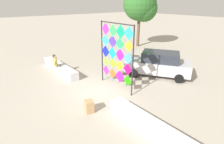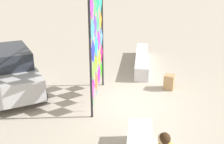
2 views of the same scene
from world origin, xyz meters
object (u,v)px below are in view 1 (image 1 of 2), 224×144
kite_display_rack (116,52)px  seated_vendor (56,63)px  parked_car (158,64)px  cardboard_box_large (89,106)px  tree_broadleaf (141,5)px

kite_display_rack → seated_vendor: size_ratio=2.64×
kite_display_rack → seated_vendor: kite_display_rack is taller
seated_vendor → parked_car: (4.49, 5.35, 0.00)m
cardboard_box_large → tree_broadleaf: 14.31m
kite_display_rack → cardboard_box_large: (1.22, -2.60, -1.87)m
seated_vendor → cardboard_box_large: 5.47m
seated_vendor → cardboard_box_large: seated_vendor is taller
seated_vendor → parked_car: size_ratio=0.31×
parked_car → tree_broadleaf: tree_broadleaf is taller
kite_display_rack → tree_broadleaf: bearing=126.4°
parked_car → seated_vendor: bearing=-130.1°
kite_display_rack → parked_car: (0.32, 3.47, -1.32)m
cardboard_box_large → tree_broadleaf: bearing=124.1°
tree_broadleaf → cardboard_box_large: bearing=-55.9°
seated_vendor → cardboard_box_large: size_ratio=2.49×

